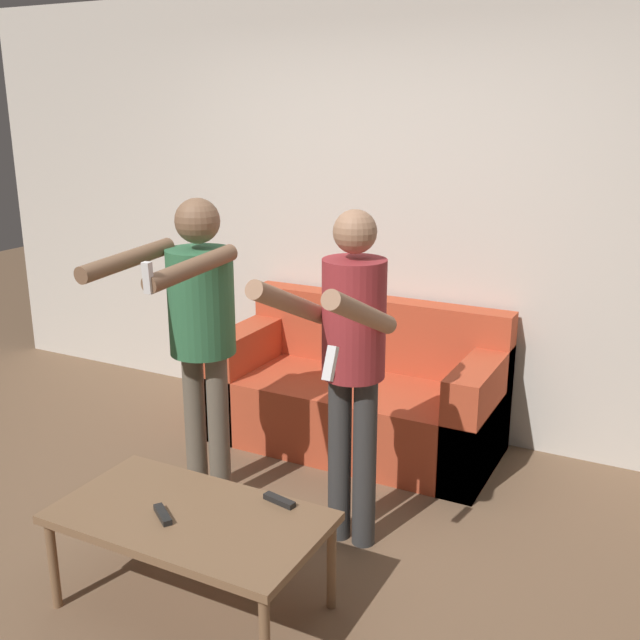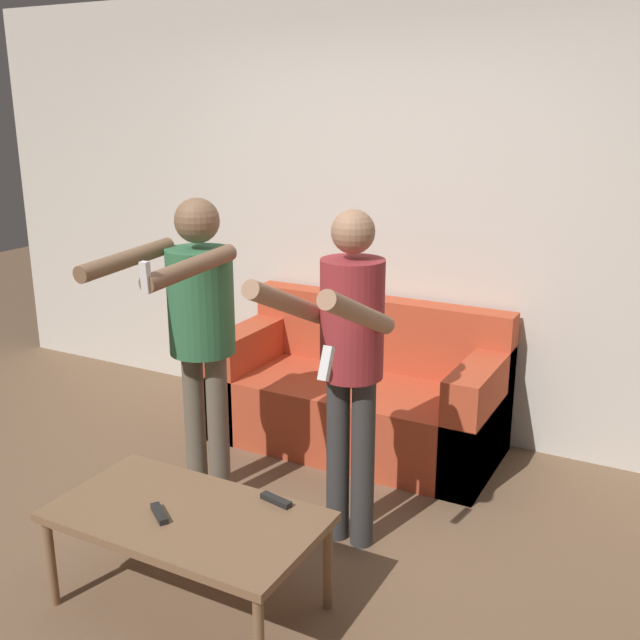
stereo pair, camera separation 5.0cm
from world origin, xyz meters
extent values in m
plane|color=brown|center=(0.00, 0.00, 0.00)|extent=(14.00, 14.00, 0.00)
cube|color=silver|center=(0.00, 1.87, 1.35)|extent=(6.40, 0.06, 2.70)
cube|color=#C64C2D|center=(0.01, 1.41, 0.21)|extent=(1.70, 0.78, 0.42)
cube|color=#C64C2D|center=(0.01, 1.72, 0.64)|extent=(1.70, 0.16, 0.45)
cube|color=#C64C2D|center=(-0.74, 1.41, 0.33)|extent=(0.20, 0.78, 0.66)
cube|color=#C64C2D|center=(0.76, 1.41, 0.33)|extent=(0.20, 0.78, 0.66)
cylinder|color=#6B6051|center=(-0.48, 0.46, 0.41)|extent=(0.11, 0.11, 0.82)
cylinder|color=#6B6051|center=(-0.33, 0.46, 0.41)|extent=(0.11, 0.11, 0.82)
cylinder|color=#337047|center=(-0.40, 0.46, 1.08)|extent=(0.33, 0.33, 0.53)
sphere|color=brown|center=(-0.40, 0.46, 1.48)|extent=(0.22, 0.22, 0.22)
cylinder|color=brown|center=(-0.59, 0.17, 1.33)|extent=(0.08, 0.60, 0.11)
cylinder|color=brown|center=(-0.22, 0.17, 1.33)|extent=(0.08, 0.60, 0.11)
cube|color=white|center=(-0.22, -0.13, 1.35)|extent=(0.04, 0.03, 0.13)
cylinder|color=#383838|center=(0.36, 0.46, 0.42)|extent=(0.11, 0.11, 0.84)
cylinder|color=#383838|center=(0.49, 0.46, 0.42)|extent=(0.11, 0.11, 0.84)
cylinder|color=#9E2D33|center=(0.42, 0.46, 1.11)|extent=(0.29, 0.29, 0.54)
sphere|color=#A87A5B|center=(0.42, 0.46, 1.50)|extent=(0.19, 0.19, 0.19)
cylinder|color=#A87A5B|center=(0.26, 0.18, 1.22)|extent=(0.08, 0.59, 0.32)
cylinder|color=#A87A5B|center=(0.59, 0.18, 1.22)|extent=(0.08, 0.59, 0.32)
cube|color=white|center=(0.59, -0.09, 1.10)|extent=(0.04, 0.08, 0.13)
cube|color=#846042|center=(0.06, -0.29, 0.42)|extent=(1.10, 0.60, 0.04)
cylinder|color=#846042|center=(-0.45, -0.56, 0.20)|extent=(0.04, 0.04, 0.40)
cylinder|color=#846042|center=(-0.45, -0.03, 0.20)|extent=(0.04, 0.04, 0.40)
cylinder|color=#846042|center=(0.57, -0.03, 0.20)|extent=(0.04, 0.04, 0.40)
cube|color=black|center=(-0.02, -0.36, 0.45)|extent=(0.14, 0.12, 0.02)
cube|color=black|center=(0.34, -0.05, 0.45)|extent=(0.15, 0.06, 0.02)
camera|label=1|loc=(1.75, -2.42, 2.03)|focal=42.00mm
camera|label=2|loc=(1.79, -2.40, 2.03)|focal=42.00mm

